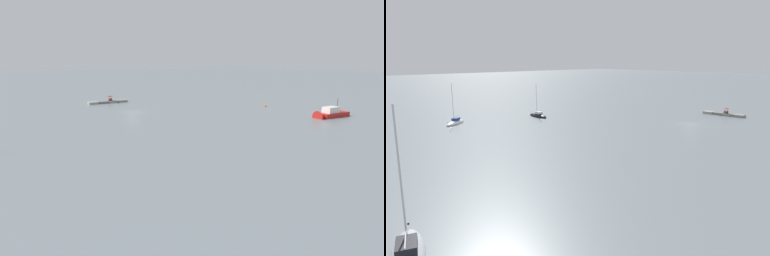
% 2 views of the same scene
% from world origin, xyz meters
% --- Properties ---
extents(ground_plane, '(500.00, 500.00, 0.00)m').
position_xyz_m(ground_plane, '(0.00, 0.00, 0.00)').
color(ground_plane, slate).
extents(seawall_pier, '(9.33, 1.85, 0.53)m').
position_xyz_m(seawall_pier, '(-0.00, -16.03, 0.27)').
color(seawall_pier, gray).
rests_on(seawall_pier, ground_plane).
extents(person_seated_brown_left, '(0.44, 0.63, 0.73)m').
position_xyz_m(person_seated_brown_left, '(-0.86, -15.93, 0.79)').
color(person_seated_brown_left, '#1E2333').
rests_on(person_seated_brown_left, seawall_pier).
extents(person_seated_grey_right, '(0.44, 0.63, 0.73)m').
position_xyz_m(person_seated_grey_right, '(-0.30, -15.90, 0.79)').
color(person_seated_grey_right, '#1E2333').
rests_on(person_seated_grey_right, seawall_pier).
extents(umbrella_open_red, '(1.37, 1.37, 1.30)m').
position_xyz_m(umbrella_open_red, '(-0.57, -15.98, 1.65)').
color(umbrella_open_red, black).
rests_on(umbrella_open_red, seawall_pier).
extents(sailboat_grey_near, '(7.75, 4.57, 10.66)m').
position_xyz_m(sailboat_grey_near, '(-10.04, 56.97, 0.37)').
color(sailboat_grey_near, '#ADB2B7').
rests_on(sailboat_grey_near, ground_plane).
extents(sailboat_black_mid, '(6.15, 2.18, 7.68)m').
position_xyz_m(sailboat_black_mid, '(28.42, 16.01, 0.29)').
color(sailboat_black_mid, black).
rests_on(sailboat_black_mid, ground_plane).
extents(sailboat_white_far, '(4.96, 5.91, 8.53)m').
position_xyz_m(sailboat_white_far, '(33.29, 33.18, 0.30)').
color(sailboat_white_far, silver).
rests_on(sailboat_white_far, ground_plane).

